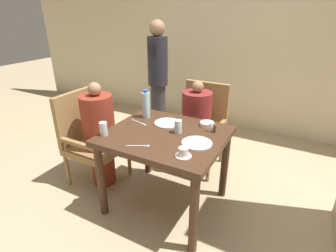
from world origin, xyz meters
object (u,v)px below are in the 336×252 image
object	(u,v)px
plate_main_left	(197,143)
standing_host	(158,77)
diner_in_left_chair	(100,134)
glass_tall_mid	(178,126)
bowl_small	(207,124)
chair_far_side	(201,124)
chair_left_side	(89,136)
teacup_with_saucer	(183,153)
water_bottle	(146,105)
glass_tall_near	(103,129)
plate_main_right	(167,123)
diner_in_far_chair	(196,126)

from	to	relation	value
plate_main_left	standing_host	bearing A→B (deg)	129.94
diner_in_left_chair	glass_tall_mid	size ratio (longest dim) A/B	9.60
diner_in_left_chair	bowl_small	bearing A→B (deg)	17.22
plate_main_left	chair_far_side	bearing A→B (deg)	108.99
chair_left_side	teacup_with_saucer	xyz separation A→B (m)	(1.21, -0.28, 0.28)
chair_far_side	glass_tall_mid	distance (m)	0.85
water_bottle	plate_main_left	bearing A→B (deg)	-23.61
water_bottle	glass_tall_near	xyz separation A→B (m)	(-0.10, -0.51, -0.07)
plate_main_right	glass_tall_mid	distance (m)	0.22
plate_main_right	glass_tall_mid	bearing A→B (deg)	-36.47
chair_far_side	plate_main_left	size ratio (longest dim) A/B	4.00
plate_main_right	water_bottle	xyz separation A→B (m)	(-0.26, 0.04, 0.12)
chair_left_side	standing_host	bearing A→B (deg)	87.36
teacup_with_saucer	standing_host	bearing A→B (deg)	125.44
diner_in_far_chair	water_bottle	size ratio (longest dim) A/B	3.80
diner_in_far_chair	standing_host	size ratio (longest dim) A/B	0.66
diner_in_left_chair	glass_tall_near	xyz separation A→B (m)	(0.32, -0.28, 0.25)
chair_left_side	water_bottle	distance (m)	0.72
plate_main_right	water_bottle	world-z (taller)	water_bottle
standing_host	teacup_with_saucer	xyz separation A→B (m)	(1.15, -1.61, -0.08)
chair_far_side	water_bottle	distance (m)	0.80
teacup_with_saucer	plate_main_left	bearing A→B (deg)	86.76
bowl_small	glass_tall_mid	size ratio (longest dim) A/B	1.11
diner_in_left_chair	plate_main_right	xyz separation A→B (m)	(0.68, 0.19, 0.19)
diner_in_left_chair	plate_main_left	size ratio (longest dim) A/B	4.54
bowl_small	plate_main_right	bearing A→B (deg)	-159.29
diner_in_far_chair	glass_tall_mid	size ratio (longest dim) A/B	9.16
diner_in_left_chair	standing_host	xyz separation A→B (m)	(-0.09, 1.33, 0.30)
chair_far_side	water_bottle	bearing A→B (deg)	-119.00
chair_left_side	plate_main_right	bearing A→B (deg)	12.71
standing_host	plate_main_left	size ratio (longest dim) A/B	6.61
diner_in_left_chair	water_bottle	distance (m)	0.57
standing_host	plate_main_left	bearing A→B (deg)	-50.06
teacup_with_saucer	glass_tall_mid	distance (m)	0.40
diner_in_left_chair	glass_tall_near	bearing A→B (deg)	-40.93
teacup_with_saucer	diner_in_left_chair	bearing A→B (deg)	165.20
chair_far_side	teacup_with_saucer	world-z (taller)	chair_far_side
water_bottle	glass_tall_mid	size ratio (longest dim) A/B	2.41
chair_far_side	glass_tall_near	size ratio (longest dim) A/B	8.44
diner_in_left_chair	bowl_small	xyz separation A→B (m)	(1.02, 0.32, 0.21)
standing_host	glass_tall_mid	xyz separation A→B (m)	(0.94, -1.27, -0.05)
chair_far_side	diner_in_left_chair	bearing A→B (deg)	-131.86
plate_main_left	glass_tall_near	xyz separation A→B (m)	(-0.75, -0.22, 0.05)
diner_in_far_chair	water_bottle	world-z (taller)	diner_in_far_chair
standing_host	diner_in_left_chair	bearing A→B (deg)	-86.15
glass_tall_mid	diner_in_far_chair	bearing A→B (deg)	97.95
diner_in_far_chair	chair_far_side	bearing A→B (deg)	90.00
diner_in_left_chair	teacup_with_saucer	distance (m)	1.12
chair_far_side	standing_host	bearing A→B (deg)	150.35
chair_far_side	plate_main_left	world-z (taller)	chair_far_side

